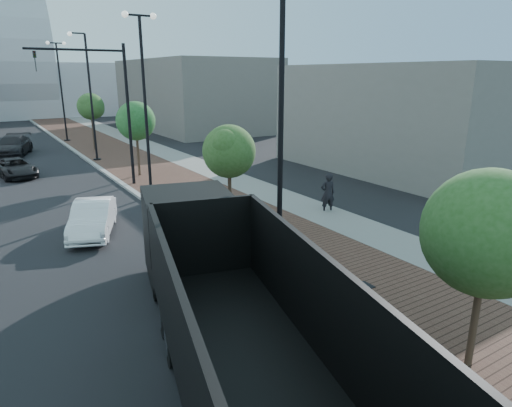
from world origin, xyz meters
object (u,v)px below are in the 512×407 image
dump_truck (213,290)px  dark_car_mid (15,168)px  white_sedan (93,218)px  pedestrian (328,193)px

dump_truck → dark_car_mid: (-2.33, 23.42, -0.87)m
dump_truck → white_sedan: 9.74m
white_sedan → dark_car_mid: size_ratio=0.98×
pedestrian → dump_truck: bearing=53.5°
white_sedan → dark_car_mid: (-1.70, 13.72, -0.10)m
dump_truck → dark_car_mid: dump_truck is taller
white_sedan → dump_truck: bearing=-65.2°
dump_truck → dark_car_mid: bearing=109.8°
dump_truck → white_sedan: (-0.63, 9.69, -0.77)m
dark_car_mid → pedestrian: bearing=-64.0°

